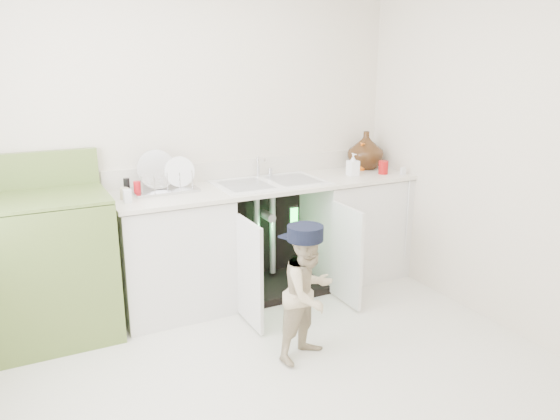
# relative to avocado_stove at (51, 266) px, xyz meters

# --- Properties ---
(ground) EXTENTS (3.50, 3.50, 0.00)m
(ground) POSITION_rel_avocado_stove_xyz_m (1.08, -1.18, -0.51)
(ground) COLOR #BCB6A5
(ground) RESTS_ON ground
(room_shell) EXTENTS (6.00, 5.50, 1.26)m
(room_shell) POSITION_rel_avocado_stove_xyz_m (1.08, -1.18, 0.74)
(room_shell) COLOR beige
(room_shell) RESTS_ON ground
(counter_run) EXTENTS (2.44, 1.02, 1.23)m
(counter_run) POSITION_rel_avocado_stove_xyz_m (1.66, 0.03, -0.03)
(counter_run) COLOR white
(counter_run) RESTS_ON ground
(avocado_stove) EXTENTS (0.79, 0.65, 1.23)m
(avocado_stove) POSITION_rel_avocado_stove_xyz_m (0.00, 0.00, 0.00)
(avocado_stove) COLOR #577031
(avocado_stove) RESTS_ON ground
(repair_worker) EXTENTS (0.55, 0.93, 0.87)m
(repair_worker) POSITION_rel_avocado_stove_xyz_m (1.40, -1.02, -0.06)
(repair_worker) COLOR beige
(repair_worker) RESTS_ON ground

